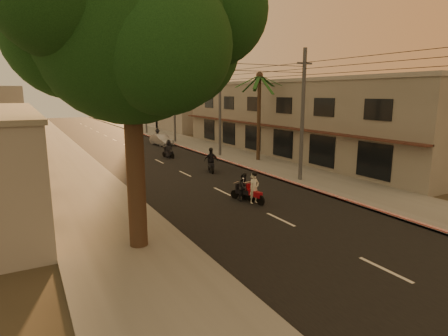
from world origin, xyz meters
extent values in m
plane|color=#383023|center=(0.00, 0.00, 0.00)|extent=(160.00, 160.00, 0.00)
cube|color=black|center=(0.00, 20.00, 0.01)|extent=(10.00, 140.00, 0.02)
cube|color=slate|center=(7.50, 20.00, 0.06)|extent=(5.00, 140.00, 0.12)
cube|color=slate|center=(-7.50, 20.00, 0.06)|extent=(5.00, 140.00, 0.12)
cube|color=red|center=(5.10, 15.00, 0.10)|extent=(0.20, 60.00, 0.20)
cube|color=gray|center=(14.00, 18.00, 3.50)|extent=(8.00, 34.00, 7.00)
cube|color=gray|center=(14.00, 18.00, 7.15)|extent=(8.20, 34.20, 0.30)
cube|color=#45241B|center=(9.70, 18.00, 3.10)|extent=(0.80, 34.00, 0.12)
cube|color=#B7B5B2|center=(16.00, 56.00, 14.00)|extent=(12.00, 12.00, 28.00)
cylinder|color=black|center=(-7.00, 2.00, 3.00)|extent=(0.70, 0.70, 6.00)
cylinder|color=black|center=(-6.20, 2.40, 6.00)|extent=(1.22, 2.17, 3.04)
cylinder|color=black|center=(-7.60, 1.70, 6.20)|extent=(1.31, 1.49, 2.73)
sphere|color=black|center=(-7.00, 2.00, 8.50)|extent=(7.20, 7.20, 7.20)
sphere|color=black|center=(-4.80, 3.00, 8.00)|extent=(5.20, 5.20, 5.20)
sphere|color=black|center=(-8.80, 2.80, 8.20)|extent=(4.80, 4.80, 4.80)
sphere|color=black|center=(-6.40, 0.20, 7.60)|extent=(4.60, 4.60, 4.60)
sphere|color=black|center=(-4.00, 1.50, 9.20)|extent=(4.40, 4.40, 4.40)
sphere|color=black|center=(-5.80, 4.40, 9.60)|extent=(4.40, 4.40, 4.40)
cylinder|color=black|center=(8.00, 16.00, 3.80)|extent=(0.32, 0.32, 7.60)
sphere|color=black|center=(8.00, 16.00, 7.60)|extent=(0.60, 0.60, 0.60)
cylinder|color=#38383A|center=(6.20, 8.00, 4.50)|extent=(0.26, 0.26, 9.00)
cube|color=#38383A|center=(6.20, 8.00, 8.00)|extent=(1.20, 0.12, 0.12)
cylinder|color=#38383A|center=(6.20, 20.00, 4.50)|extent=(0.26, 0.26, 9.00)
cube|color=#38383A|center=(6.20, 20.00, 8.00)|extent=(1.20, 0.12, 0.12)
cylinder|color=#38383A|center=(6.20, 32.00, 4.50)|extent=(0.26, 0.26, 9.00)
cube|color=#38383A|center=(6.20, 32.00, 8.00)|extent=(1.20, 0.12, 0.12)
cylinder|color=#38383A|center=(6.20, 44.00, 4.50)|extent=(0.26, 0.26, 9.00)
cube|color=#38383A|center=(6.20, 44.00, 8.00)|extent=(1.20, 0.12, 0.12)
cube|color=gray|center=(14.00, 45.00, 3.00)|extent=(8.00, 14.00, 6.00)
cylinder|color=black|center=(0.32, 5.71, 0.29)|extent=(0.17, 0.58, 0.58)
cylinder|color=black|center=(0.47, 4.44, 0.29)|extent=(0.17, 0.58, 0.58)
cube|color=maroon|center=(0.41, 5.00, 0.56)|extent=(0.42, 1.16, 0.31)
cube|color=maroon|center=(0.35, 5.51, 0.72)|extent=(0.32, 0.14, 0.62)
cylinder|color=silver|center=(0.33, 5.63, 1.08)|extent=(0.57, 0.11, 0.04)
imported|color=silver|center=(0.41, 5.00, 0.86)|extent=(0.73, 0.56, 1.73)
sphere|color=black|center=(0.41, 5.00, 1.68)|extent=(0.31, 0.31, 0.31)
sphere|color=silver|center=(0.05, 5.58, 1.33)|extent=(0.12, 0.12, 0.12)
sphere|color=silver|center=(0.62, 5.65, 1.33)|extent=(0.12, 0.12, 0.12)
cylinder|color=black|center=(-0.08, 6.30, 0.26)|extent=(0.30, 0.51, 0.52)
cylinder|color=black|center=(0.40, 5.24, 0.26)|extent=(0.30, 0.51, 0.52)
cube|color=black|center=(0.19, 5.71, 0.51)|extent=(0.66, 1.04, 0.28)
cube|color=black|center=(-0.01, 6.13, 0.65)|extent=(0.29, 0.20, 0.56)
cylinder|color=silver|center=(-0.05, 6.24, 0.98)|extent=(0.48, 0.25, 0.04)
imported|color=black|center=(0.19, 5.71, 0.78)|extent=(1.21, 1.17, 1.57)
sphere|color=black|center=(0.19, 5.71, 1.52)|extent=(0.28, 0.28, 0.28)
cylinder|color=black|center=(2.26, 14.39, 0.31)|extent=(0.28, 0.62, 0.61)
cylinder|color=black|center=(1.88, 13.08, 0.31)|extent=(0.28, 0.62, 0.61)
cube|color=black|center=(2.04, 13.66, 0.60)|extent=(0.63, 1.24, 0.33)
cube|color=black|center=(2.20, 14.18, 0.76)|extent=(0.34, 0.20, 0.65)
cylinder|color=silver|center=(2.23, 14.31, 1.14)|extent=(0.59, 0.21, 0.04)
imported|color=black|center=(2.04, 13.66, 0.92)|extent=(1.31, 1.02, 1.83)
sphere|color=black|center=(2.04, 13.66, 1.78)|extent=(0.33, 0.33, 0.33)
cylinder|color=black|center=(1.24, 22.09, 0.28)|extent=(0.25, 0.56, 0.55)
cylinder|color=black|center=(1.60, 20.91, 0.28)|extent=(0.25, 0.56, 0.55)
cube|color=black|center=(1.44, 21.43, 0.54)|extent=(0.58, 1.12, 0.30)
cube|color=black|center=(1.30, 21.91, 0.69)|extent=(0.31, 0.18, 0.59)
cylinder|color=silver|center=(1.26, 22.02, 1.04)|extent=(0.53, 0.20, 0.04)
imported|color=black|center=(1.44, 21.43, 0.83)|extent=(1.10, 0.98, 1.66)
sphere|color=black|center=(1.44, 21.43, 1.61)|extent=(0.30, 0.30, 0.30)
cylinder|color=black|center=(4.04, 32.88, 0.29)|extent=(0.16, 0.59, 0.58)
cylinder|color=black|center=(3.91, 31.58, 0.29)|extent=(0.16, 0.59, 0.58)
cube|color=black|center=(3.96, 32.15, 0.57)|extent=(0.40, 1.17, 0.31)
cube|color=black|center=(4.02, 32.67, 0.73)|extent=(0.32, 0.13, 0.63)
cylinder|color=silver|center=(4.03, 32.80, 1.10)|extent=(0.58, 0.10, 0.04)
imported|color=black|center=(3.96, 32.15, 0.88)|extent=(1.26, 0.87, 1.75)
sphere|color=black|center=(3.96, 32.15, 1.70)|extent=(0.31, 0.31, 0.31)
imported|color=#9D9FA5|center=(3.77, 30.23, 0.66)|extent=(2.17, 4.27, 1.32)
camera|label=1|loc=(-10.72, -11.94, 6.06)|focal=30.00mm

